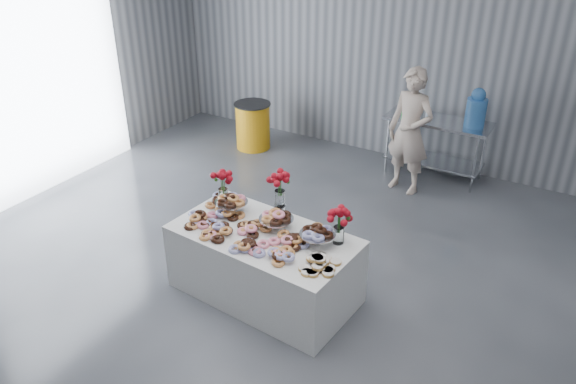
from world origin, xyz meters
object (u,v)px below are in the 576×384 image
(display_table, at_px, (264,264))
(prep_table, at_px, (436,138))
(person, at_px, (410,132))
(trash_barrel, at_px, (253,126))
(water_jug, at_px, (476,109))

(display_table, height_order, prep_table, prep_table)
(display_table, height_order, person, person)
(prep_table, height_order, trash_barrel, prep_table)
(prep_table, height_order, water_jug, water_jug)
(person, distance_m, trash_barrel, 2.76)
(prep_table, height_order, person, person)
(display_table, distance_m, prep_table, 3.74)
(prep_table, xyz_separation_m, trash_barrel, (-2.92, -0.49, -0.23))
(trash_barrel, bearing_deg, display_table, -54.54)
(water_jug, bearing_deg, trash_barrel, -171.91)
(person, bearing_deg, water_jug, 53.72)
(display_table, bearing_deg, water_jug, 72.54)
(water_jug, distance_m, trash_barrel, 3.54)
(display_table, height_order, trash_barrel, trash_barrel)
(person, bearing_deg, prep_table, 83.86)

